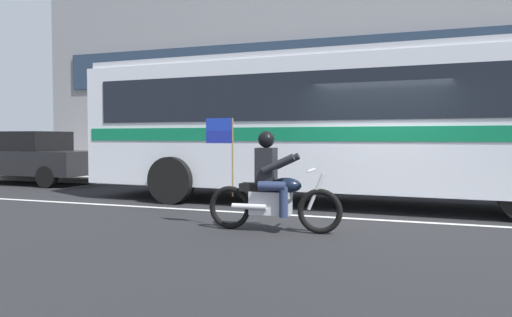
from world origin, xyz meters
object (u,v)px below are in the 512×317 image
Objects in this scene: motorcycle_with_rider at (272,189)px; fire_hydrant at (250,170)px; transit_bus at (349,118)px; parked_hatchback_downstreet at (32,157)px.

motorcycle_with_rider is 2.93× the size of fire_hydrant.
parked_hatchback_downstreet is at bearing 172.18° from transit_bus.
parked_hatchback_downstreet reaches higher than fire_hydrant.
motorcycle_with_rider is (-0.65, -3.39, -1.22)m from transit_bus.
motorcycle_with_rider reaches higher than fire_hydrant.
parked_hatchback_downstreet is at bearing 153.16° from motorcycle_with_rider.
motorcycle_with_rider reaches higher than parked_hatchback_downstreet.
motorcycle_with_rider is 0.51× the size of parked_hatchback_downstreet.
parked_hatchback_downstreet is (-10.09, 1.39, -1.03)m from transit_bus.
transit_bus is 16.01× the size of fire_hydrant.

